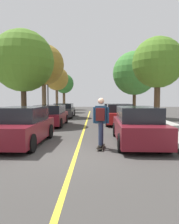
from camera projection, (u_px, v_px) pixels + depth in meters
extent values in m
plane|color=#3D3A38|center=(76.00, 153.00, 7.12)|extent=(80.00, 80.00, 0.00)
cube|color=gold|center=(83.00, 134.00, 11.11)|extent=(0.12, 39.20, 0.01)
cube|color=maroon|center=(20.00, 131.00, 8.52)|extent=(1.96, 4.08, 0.73)
cube|color=black|center=(22.00, 114.00, 8.72)|extent=(1.70, 2.37, 0.57)
cylinder|color=black|center=(31.00, 143.00, 7.18)|extent=(0.24, 0.65, 0.64)
cylinder|color=black|center=(49.00, 131.00, 9.81)|extent=(0.24, 0.65, 0.64)
cylinder|color=black|center=(12.00, 131.00, 9.89)|extent=(0.24, 0.65, 0.64)
cube|color=maroon|center=(50.00, 118.00, 14.43)|extent=(1.90, 4.04, 0.66)
cube|color=black|center=(50.00, 109.00, 14.46)|extent=(1.67, 2.72, 0.53)
cylinder|color=black|center=(60.00, 123.00, 13.11)|extent=(0.22, 0.64, 0.64)
cylinder|color=black|center=(32.00, 123.00, 13.16)|extent=(0.22, 0.64, 0.64)
cylinder|color=black|center=(66.00, 119.00, 15.73)|extent=(0.22, 0.64, 0.64)
cylinder|color=black|center=(42.00, 119.00, 15.78)|extent=(0.22, 0.64, 0.64)
cube|color=#38383D|center=(64.00, 112.00, 20.92)|extent=(1.95, 4.64, 0.70)
cube|color=black|center=(64.00, 106.00, 20.99)|extent=(1.69, 2.77, 0.46)
cylinder|color=black|center=(71.00, 115.00, 19.33)|extent=(0.23, 0.64, 0.64)
cylinder|color=black|center=(52.00, 115.00, 19.34)|extent=(0.23, 0.64, 0.64)
cylinder|color=black|center=(74.00, 113.00, 22.53)|extent=(0.23, 0.64, 0.64)
cylinder|color=black|center=(58.00, 113.00, 22.53)|extent=(0.23, 0.64, 0.64)
cube|color=maroon|center=(137.00, 130.00, 8.73)|extent=(1.86, 4.50, 0.74)
cube|color=black|center=(137.00, 114.00, 8.75)|extent=(1.59, 2.80, 0.57)
cylinder|color=black|center=(115.00, 130.00, 10.31)|extent=(0.24, 0.65, 0.64)
cylinder|color=black|center=(149.00, 130.00, 10.22)|extent=(0.24, 0.65, 0.64)
cylinder|color=black|center=(121.00, 143.00, 7.27)|extent=(0.24, 0.65, 0.64)
cylinder|color=black|center=(169.00, 143.00, 7.18)|extent=(0.24, 0.65, 0.64)
cube|color=maroon|center=(119.00, 117.00, 15.15)|extent=(1.98, 4.09, 0.70)
cube|color=black|center=(119.00, 108.00, 15.20)|extent=(1.72, 2.72, 0.56)
cylinder|color=black|center=(106.00, 118.00, 16.52)|extent=(0.24, 0.65, 0.64)
cylinder|color=black|center=(129.00, 118.00, 16.43)|extent=(0.24, 0.65, 0.64)
cylinder|color=black|center=(107.00, 122.00, 13.89)|extent=(0.24, 0.65, 0.64)
cylinder|color=black|center=(134.00, 122.00, 13.80)|extent=(0.24, 0.65, 0.64)
cube|color=maroon|center=(112.00, 112.00, 21.07)|extent=(1.83, 4.56, 0.63)
cube|color=black|center=(112.00, 106.00, 20.83)|extent=(1.60, 2.83, 0.52)
cylinder|color=black|center=(103.00, 113.00, 22.67)|extent=(0.22, 0.64, 0.64)
cylinder|color=black|center=(119.00, 113.00, 22.62)|extent=(0.22, 0.64, 0.64)
cylinder|color=black|center=(104.00, 115.00, 19.53)|extent=(0.22, 0.64, 0.64)
cylinder|color=black|center=(122.00, 115.00, 19.48)|extent=(0.22, 0.64, 0.64)
cylinder|color=#3D2D1E|center=(24.00, 101.00, 14.96)|extent=(0.37, 0.37, 3.05)
sphere|color=#4C7A23|center=(23.00, 61.00, 14.79)|extent=(4.27, 4.27, 4.27)
cylinder|color=brown|center=(44.00, 96.00, 21.01)|extent=(0.42, 0.42, 3.87)
sphere|color=olive|center=(44.00, 65.00, 20.81)|extent=(3.97, 3.97, 3.97)
cylinder|color=brown|center=(57.00, 98.00, 28.26)|extent=(0.35, 0.35, 3.47)
sphere|color=olive|center=(57.00, 79.00, 28.10)|extent=(3.08, 3.08, 3.08)
cylinder|color=#4C3823|center=(64.00, 99.00, 34.96)|extent=(0.42, 0.42, 3.10)
sphere|color=#2D6B28|center=(64.00, 83.00, 34.79)|extent=(3.17, 3.17, 3.17)
cylinder|color=#4C3823|center=(157.00, 102.00, 12.71)|extent=(0.35, 0.35, 2.91)
sphere|color=#4C7A23|center=(158.00, 62.00, 12.56)|extent=(2.98, 2.98, 2.98)
cylinder|color=#4C3823|center=(134.00, 100.00, 19.90)|extent=(0.31, 0.31, 3.00)
sphere|color=#3D7F33|center=(135.00, 73.00, 19.74)|extent=(4.03, 4.03, 4.03)
cylinder|color=#B2140F|center=(156.00, 125.00, 11.24)|extent=(0.20, 0.20, 0.55)
sphere|color=#B2140F|center=(156.00, 119.00, 11.22)|extent=(0.18, 0.18, 0.18)
cylinder|color=#38383D|center=(48.00, 87.00, 21.71)|extent=(0.12, 0.12, 5.61)
cube|color=#EAE5C6|center=(48.00, 58.00, 21.52)|extent=(0.36, 0.24, 0.20)
cube|color=black|center=(101.00, 146.00, 7.75)|extent=(0.34, 0.86, 0.02)
cylinder|color=beige|center=(99.00, 146.00, 8.10)|extent=(0.03, 0.06, 0.06)
cylinder|color=beige|center=(104.00, 146.00, 8.07)|extent=(0.03, 0.06, 0.06)
cylinder|color=beige|center=(97.00, 150.00, 7.43)|extent=(0.03, 0.06, 0.06)
cylinder|color=beige|center=(102.00, 150.00, 7.40)|extent=(0.03, 0.06, 0.06)
cube|color=#99999E|center=(102.00, 145.00, 8.08)|extent=(0.10, 0.05, 0.02)
cube|color=#99999E|center=(100.00, 149.00, 7.41)|extent=(0.10, 0.05, 0.02)
cube|color=black|center=(102.00, 144.00, 7.96)|extent=(0.14, 0.27, 0.06)
cube|color=black|center=(100.00, 146.00, 7.53)|extent=(0.14, 0.27, 0.06)
cylinder|color=#283351|center=(101.00, 133.00, 7.83)|extent=(0.17, 0.17, 0.83)
cylinder|color=#283351|center=(101.00, 134.00, 7.60)|extent=(0.17, 0.17, 0.83)
cube|color=navy|center=(101.00, 115.00, 7.67)|extent=(0.43, 0.28, 0.63)
sphere|color=tan|center=(101.00, 101.00, 7.64)|extent=(0.23, 0.23, 0.23)
cylinder|color=navy|center=(94.00, 115.00, 7.72)|extent=(0.10, 0.10, 0.58)
cylinder|color=navy|center=(108.00, 115.00, 7.63)|extent=(0.10, 0.10, 0.58)
cube|color=#4C1414|center=(100.00, 114.00, 7.47)|extent=(0.32, 0.22, 0.44)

